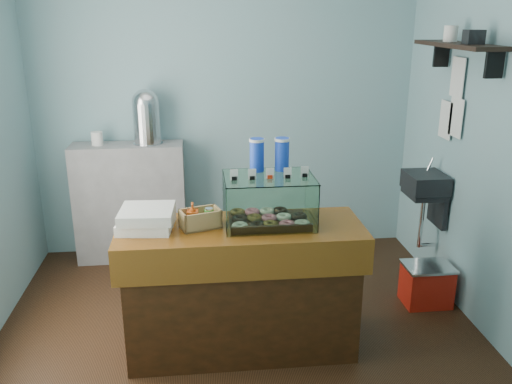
{
  "coord_description": "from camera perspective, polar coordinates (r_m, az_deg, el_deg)",
  "views": [
    {
      "loc": [
        -0.25,
        -3.5,
        2.22
      ],
      "look_at": [
        0.11,
        -0.15,
        1.1
      ],
      "focal_mm": 38.0,
      "sensor_mm": 36.0,
      "label": 1
    }
  ],
  "objects": [
    {
      "name": "counter",
      "position": [
        3.7,
        -1.54,
        -10.04
      ],
      "size": [
        1.6,
        0.6,
        0.9
      ],
      "color": "#47210D",
      "rests_on": "ground"
    },
    {
      "name": "ground",
      "position": [
        4.15,
        -1.78,
        -13.94
      ],
      "size": [
        3.5,
        3.5,
        0.0
      ],
      "primitive_type": "plane",
      "color": "black",
      "rests_on": "ground"
    },
    {
      "name": "pastry_boxes",
      "position": [
        3.53,
        -11.44,
        -2.74
      ],
      "size": [
        0.37,
        0.37,
        0.13
      ],
      "rotation": [
        0.0,
        0.0,
        -0.1
      ],
      "color": "white",
      "rests_on": "counter"
    },
    {
      "name": "display_case",
      "position": [
        3.54,
        1.3,
        -0.5
      ],
      "size": [
        0.59,
        0.43,
        0.54
      ],
      "rotation": [
        0.0,
        0.0,
        0.0
      ],
      "color": "#311C0E",
      "rests_on": "counter"
    },
    {
      "name": "room_shell",
      "position": [
        3.56,
        -1.64,
        10.07
      ],
      "size": [
        3.54,
        3.04,
        2.82
      ],
      "color": "#7BADB4",
      "rests_on": "ground"
    },
    {
      "name": "back_shelf",
      "position": [
        5.14,
        -13.05,
        -1.07
      ],
      "size": [
        1.0,
        0.32,
        1.1
      ],
      "primitive_type": "cube",
      "color": "#939396",
      "rests_on": "ground"
    },
    {
      "name": "condiment_crate",
      "position": [
        3.5,
        -5.99,
        -2.78
      ],
      "size": [
        0.28,
        0.22,
        0.18
      ],
      "rotation": [
        0.0,
        0.0,
        0.32
      ],
      "color": "tan",
      "rests_on": "counter"
    },
    {
      "name": "red_cooler",
      "position": [
        4.57,
        17.51,
        -9.24
      ],
      "size": [
        0.38,
        0.29,
        0.33
      ],
      "rotation": [
        0.0,
        0.0,
        0.01
      ],
      "color": "red",
      "rests_on": "ground"
    },
    {
      "name": "coffee_urn",
      "position": [
        4.92,
        -11.47,
        7.91
      ],
      "size": [
        0.27,
        0.27,
        0.49
      ],
      "color": "silver",
      "rests_on": "back_shelf"
    }
  ]
}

